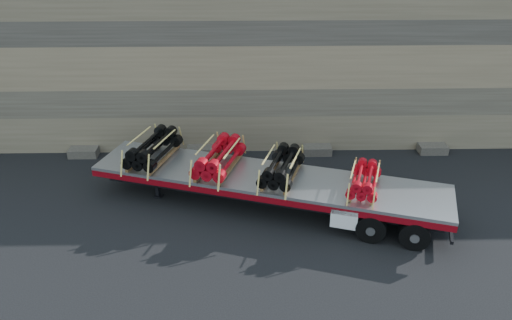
{
  "coord_description": "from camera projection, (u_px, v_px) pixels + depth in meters",
  "views": [
    {
      "loc": [
        -1.07,
        -14.57,
        9.53
      ],
      "look_at": [
        -0.72,
        1.12,
        1.53
      ],
      "focal_mm": 35.0,
      "sensor_mm": 36.0,
      "label": 1
    }
  ],
  "objects": [
    {
      "name": "bundle_midfront",
      "position": [
        219.0,
        158.0,
        17.44
      ],
      "size": [
        1.92,
        2.71,
        0.87
      ],
      "primitive_type": null,
      "rotation": [
        0.0,
        0.0,
        -0.31
      ],
      "color": "#B90917",
      "rests_on": "trailer"
    },
    {
      "name": "bundle_midrear",
      "position": [
        282.0,
        168.0,
        16.88
      ],
      "size": [
        1.78,
        2.51,
        0.8
      ],
      "primitive_type": null,
      "rotation": [
        0.0,
        0.0,
        -0.31
      ],
      "color": "black",
      "rests_on": "trailer"
    },
    {
      "name": "rock_wall",
      "position": [
        270.0,
        63.0,
        21.53
      ],
      "size": [
        44.0,
        3.0,
        7.0
      ],
      "primitive_type": "cube",
      "color": "#7A6B54",
      "rests_on": "ground"
    },
    {
      "name": "bundle_front",
      "position": [
        153.0,
        149.0,
        18.09
      ],
      "size": [
        1.93,
        2.73,
        0.88
      ],
      "primitive_type": null,
      "rotation": [
        0.0,
        0.0,
        -0.31
      ],
      "color": "black",
      "rests_on": "trailer"
    },
    {
      "name": "trailer",
      "position": [
        267.0,
        191.0,
        17.48
      ],
      "size": [
        12.48,
        6.05,
        1.23
      ],
      "primitive_type": null,
      "rotation": [
        0.0,
        0.0,
        -0.31
      ],
      "color": "#B0B2B8",
      "rests_on": "ground"
    },
    {
      "name": "bundle_rear",
      "position": [
        364.0,
        181.0,
        16.21
      ],
      "size": [
        1.5,
        2.12,
        0.68
      ],
      "primitive_type": null,
      "rotation": [
        0.0,
        0.0,
        -0.31
      ],
      "color": "#B90917",
      "rests_on": "trailer"
    },
    {
      "name": "ground",
      "position": [
        277.0,
        214.0,
        17.32
      ],
      "size": [
        120.0,
        120.0,
        0.0
      ],
      "primitive_type": "plane",
      "color": "black",
      "rests_on": "ground"
    }
  ]
}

